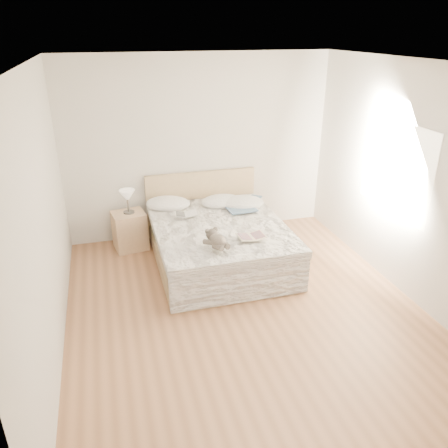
% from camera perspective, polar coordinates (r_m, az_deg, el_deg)
% --- Properties ---
extents(floor, '(4.00, 4.50, 0.00)m').
position_cam_1_polar(floor, '(5.20, 2.67, -10.95)').
color(floor, brown).
rests_on(floor, ground).
extents(ceiling, '(4.00, 4.50, 0.00)m').
position_cam_1_polar(ceiling, '(4.26, 3.41, 20.25)').
color(ceiling, white).
rests_on(ceiling, ground).
extents(wall_back, '(4.00, 0.02, 2.70)m').
position_cam_1_polar(wall_back, '(6.62, -3.26, 9.88)').
color(wall_back, silver).
rests_on(wall_back, ground).
extents(wall_front, '(4.00, 0.02, 2.70)m').
position_cam_1_polar(wall_front, '(2.78, 18.22, -13.52)').
color(wall_front, silver).
rests_on(wall_front, ground).
extents(wall_left, '(0.02, 4.50, 2.70)m').
position_cam_1_polar(wall_left, '(4.39, -22.63, 0.26)').
color(wall_left, silver).
rests_on(wall_left, ground).
extents(wall_right, '(0.02, 4.50, 2.70)m').
position_cam_1_polar(wall_right, '(5.50, 23.25, 4.86)').
color(wall_right, silver).
rests_on(wall_right, ground).
extents(window, '(0.02, 1.30, 1.10)m').
position_cam_1_polar(window, '(5.69, 21.51, 6.81)').
color(window, white).
rests_on(window, wall_right).
extents(bed, '(1.72, 2.14, 1.00)m').
position_cam_1_polar(bed, '(6.02, -0.81, -2.23)').
color(bed, tan).
rests_on(bed, floor).
extents(nightstand, '(0.51, 0.47, 0.56)m').
position_cam_1_polar(nightstand, '(6.53, -12.20, -0.86)').
color(nightstand, tan).
rests_on(nightstand, floor).
extents(table_lamp, '(0.22, 0.22, 0.35)m').
position_cam_1_polar(table_lamp, '(6.34, -12.51, 3.51)').
color(table_lamp, '#45403B').
rests_on(table_lamp, nightstand).
extents(pillow_left, '(0.76, 0.63, 0.19)m').
position_cam_1_polar(pillow_left, '(6.45, -7.33, 2.66)').
color(pillow_left, white).
rests_on(pillow_left, bed).
extents(pillow_middle, '(0.61, 0.43, 0.18)m').
position_cam_1_polar(pillow_middle, '(6.48, -0.31, 2.98)').
color(pillow_middle, white).
rests_on(pillow_middle, bed).
extents(pillow_right, '(0.72, 0.57, 0.19)m').
position_cam_1_polar(pillow_right, '(6.43, 2.38, 2.78)').
color(pillow_right, white).
rests_on(pillow_right, bed).
extents(blouse, '(0.68, 0.72, 0.03)m').
position_cam_1_polar(blouse, '(6.36, 1.80, 2.43)').
color(blouse, '#37516C').
rests_on(blouse, bed).
extents(photo_book, '(0.35, 0.26, 0.02)m').
position_cam_1_polar(photo_book, '(6.07, -4.97, 1.24)').
color(photo_book, white).
rests_on(photo_book, bed).
extents(childrens_book, '(0.36, 0.25, 0.02)m').
position_cam_1_polar(childrens_book, '(5.41, 3.56, -1.69)').
color(childrens_book, '#FFEECE').
rests_on(childrens_book, bed).
extents(teddy_bear, '(0.33, 0.40, 0.18)m').
position_cam_1_polar(teddy_bear, '(5.14, -0.81, -2.89)').
color(teddy_bear, '#5C5148').
rests_on(teddy_bear, bed).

